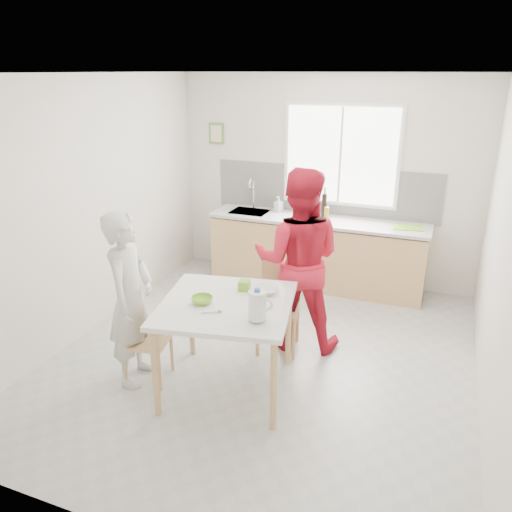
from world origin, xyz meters
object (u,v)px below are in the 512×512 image
(chair_left, at_px, (154,337))
(person_red, at_px, (298,261))
(person_white, at_px, (130,299))
(bowl_white, at_px, (266,290))
(chair_far, at_px, (279,301))
(bowl_green, at_px, (202,300))
(milk_jug, at_px, (258,305))
(dining_table, at_px, (227,312))
(wine_bottle_a, at_px, (324,205))
(wine_bottle_b, at_px, (317,203))

(chair_left, xyz_separation_m, person_red, (1.02, 1.11, 0.49))
(person_white, height_order, bowl_white, person_white)
(person_white, distance_m, person_red, 1.67)
(chair_far, relative_size, person_red, 0.49)
(chair_far, bearing_deg, bowl_white, -95.02)
(bowl_white, bearing_deg, bowl_green, -138.21)
(person_red, bearing_deg, person_white, 32.62)
(person_white, relative_size, bowl_green, 8.74)
(bowl_white, height_order, milk_jug, milk_jug)
(bowl_white, relative_size, milk_jug, 0.82)
(dining_table, height_order, bowl_green, bowl_green)
(chair_far, distance_m, bowl_green, 1.10)
(chair_far, xyz_separation_m, bowl_white, (0.06, -0.57, 0.37))
(chair_left, xyz_separation_m, wine_bottle_a, (0.87, 2.78, 0.63))
(milk_jug, bearing_deg, chair_far, 88.64)
(dining_table, xyz_separation_m, wine_bottle_a, (0.19, 2.65, 0.31))
(milk_jug, bearing_deg, dining_table, 139.08)
(person_red, distance_m, wine_bottle_a, 1.68)
(dining_table, distance_m, chair_far, 0.93)
(person_red, relative_size, milk_jug, 7.24)
(wine_bottle_a, bearing_deg, person_red, -84.67)
(person_red, distance_m, bowl_green, 1.19)
(dining_table, bearing_deg, bowl_white, 50.63)
(bowl_green, xyz_separation_m, wine_bottle_a, (0.38, 2.73, 0.20))
(bowl_green, distance_m, wine_bottle_a, 2.77)
(chair_far, relative_size, bowl_green, 4.98)
(chair_left, bearing_deg, person_red, 126.52)
(chair_far, relative_size, wine_bottle_b, 3.07)
(bowl_green, bearing_deg, person_white, -173.39)
(dining_table, relative_size, chair_far, 1.41)
(person_white, bearing_deg, chair_far, -56.30)
(bowl_white, bearing_deg, person_red, 81.78)
(person_white, bearing_deg, milk_jug, -103.14)
(person_red, distance_m, milk_jug, 1.20)
(person_white, bearing_deg, person_red, -57.38)
(chair_far, relative_size, bowl_white, 4.35)
(chair_left, distance_m, chair_far, 1.32)
(bowl_white, height_order, wine_bottle_b, wine_bottle_b)
(bowl_green, xyz_separation_m, wine_bottle_b, (0.25, 2.84, 0.19))
(person_red, bearing_deg, dining_table, 59.74)
(wine_bottle_a, bearing_deg, chair_left, -107.33)
(dining_table, xyz_separation_m, chair_far, (0.19, 0.87, -0.26))
(bowl_green, bearing_deg, dining_table, 24.86)
(bowl_green, bearing_deg, bowl_white, 41.79)
(chair_far, xyz_separation_m, wine_bottle_b, (-0.12, 1.88, 0.56))
(dining_table, xyz_separation_m, bowl_white, (0.25, 0.30, 0.11))
(bowl_white, height_order, wine_bottle_a, wine_bottle_a)
(person_red, bearing_deg, chair_left, 36.52)
(chair_left, xyz_separation_m, person_white, (-0.19, -0.04, 0.36))
(person_red, relative_size, bowl_white, 8.83)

